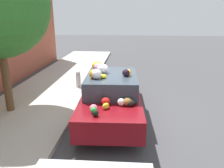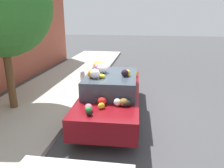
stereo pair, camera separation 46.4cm
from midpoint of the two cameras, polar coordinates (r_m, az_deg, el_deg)
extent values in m
plane|color=#424244|center=(7.21, -2.44, -7.89)|extent=(60.00, 60.00, 0.00)
cube|color=#B2ADA3|center=(7.97, -22.20, -6.14)|extent=(24.00, 3.20, 0.14)
cylinder|color=brown|center=(7.66, -27.54, 1.41)|extent=(0.24, 0.24, 2.17)
cylinder|color=#B2B2B7|center=(9.48, -10.18, 0.81)|extent=(0.20, 0.20, 0.55)
sphere|color=#B2B2B7|center=(9.39, -10.29, 2.77)|extent=(0.18, 0.18, 0.18)
cube|color=maroon|center=(6.97, -1.91, -3.48)|extent=(4.66, 1.89, 0.57)
cube|color=#333D47|center=(6.62, -2.08, 0.35)|extent=(2.13, 1.57, 0.51)
cylinder|color=black|center=(8.48, -6.37, -1.76)|extent=(0.63, 0.21, 0.62)
cylinder|color=black|center=(8.39, 4.09, -1.91)|extent=(0.63, 0.21, 0.62)
cylinder|color=black|center=(5.91, -10.54, -10.84)|extent=(0.63, 0.21, 0.62)
cylinder|color=black|center=(5.78, 4.82, -11.29)|extent=(0.63, 0.21, 0.62)
sphere|color=blue|center=(8.60, -2.90, 3.15)|extent=(0.22, 0.22, 0.16)
ellipsoid|color=white|center=(6.69, -4.43, 4.04)|extent=(0.45, 0.46, 0.28)
ellipsoid|color=black|center=(5.58, 2.53, -4.90)|extent=(0.35, 0.34, 0.16)
sphere|color=brown|center=(7.80, 0.73, 2.09)|extent=(0.32, 0.32, 0.27)
ellipsoid|color=red|center=(5.62, -4.05, -4.51)|extent=(0.29, 0.30, 0.20)
sphere|color=olive|center=(8.08, -3.01, 2.40)|extent=(0.28, 0.28, 0.22)
sphere|color=green|center=(5.19, -7.40, -6.88)|extent=(0.16, 0.16, 0.15)
ellipsoid|color=olive|center=(5.58, 1.63, -4.65)|extent=(0.34, 0.33, 0.20)
sphere|color=black|center=(6.31, 1.53, 2.93)|extent=(0.28, 0.28, 0.21)
ellipsoid|color=white|center=(5.57, 0.01, -4.74)|extent=(0.20, 0.20, 0.19)
sphere|color=brown|center=(7.79, -3.71, 1.88)|extent=(0.29, 0.29, 0.23)
ellipsoid|color=white|center=(7.33, -4.22, 4.68)|extent=(0.23, 0.22, 0.15)
sphere|color=pink|center=(5.26, -7.39, -6.32)|extent=(0.19, 0.19, 0.19)
ellipsoid|color=yellow|center=(5.39, -4.11, -5.80)|extent=(0.21, 0.22, 0.16)
sphere|color=black|center=(7.95, -5.41, 2.47)|extent=(0.44, 0.44, 0.31)
sphere|color=pink|center=(6.91, -5.62, 4.36)|extent=(0.37, 0.37, 0.26)
ellipsoid|color=orange|center=(6.14, -7.28, 2.57)|extent=(0.27, 0.24, 0.25)
ellipsoid|color=yellow|center=(6.15, -4.52, 2.03)|extent=(0.23, 0.26, 0.12)
sphere|color=purple|center=(8.56, 2.11, 3.26)|extent=(0.29, 0.29, 0.21)
sphere|color=black|center=(5.05, -7.06, -7.60)|extent=(0.19, 0.19, 0.15)
sphere|color=white|center=(6.08, -6.26, 2.60)|extent=(0.36, 0.36, 0.28)
sphere|color=orange|center=(6.40, 2.13, 3.01)|extent=(0.26, 0.26, 0.19)
sphere|color=blue|center=(7.98, -1.99, 2.31)|extent=(0.31, 0.31, 0.24)
ellipsoid|color=gold|center=(7.24, -5.75, 4.90)|extent=(0.40, 0.41, 0.25)
ellipsoid|color=yellow|center=(8.22, 3.14, 2.79)|extent=(0.49, 0.44, 0.25)
camera|label=1|loc=(0.23, -91.95, -0.61)|focal=35.00mm
camera|label=2|loc=(0.23, 88.05, 0.61)|focal=35.00mm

